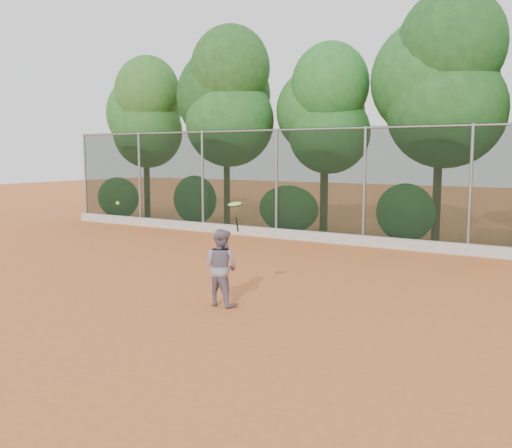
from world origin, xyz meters
The scene contains 7 objects.
ground centered at (0.00, 0.00, 0.00)m, with size 80.00×80.00×0.00m, color #C9652F.
concrete_curb centered at (0.00, 6.82, 0.15)m, with size 24.00×0.20×0.30m, color beige.
tennis_player centered at (0.42, -0.82, 0.69)m, with size 0.67×0.52×1.39m, color gray.
chainlink_fence centered at (0.00, 7.00, 1.86)m, with size 24.09×0.09×3.50m.
foliage_backdrop centered at (-0.55, 8.98, 4.40)m, with size 23.70×3.63×7.55m.
tennis_racket centered at (0.80, -0.94, 1.81)m, with size 0.30×0.30×0.54m.
tennis_ball_in_flight centered at (-1.88, -1.06, 1.75)m, with size 0.07×0.07×0.07m.
Camera 1 is at (6.27, -8.94, 2.70)m, focal length 40.00 mm.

